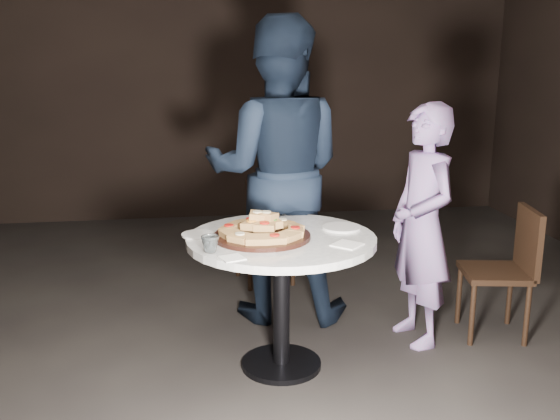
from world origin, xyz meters
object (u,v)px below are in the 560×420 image
focaccia_pile (262,227)px  serving_board (262,236)px  table (281,261)px  water_glass (210,244)px  diner_navy (277,172)px  diner_teal (422,226)px  chair_far (268,222)px  chair_right (509,263)px

focaccia_pile → serving_board: bearing=-96.0°
table → water_glass: size_ratio=13.52×
serving_board → diner_navy: diner_navy is taller
diner_teal → table: bearing=-84.6°
water_glass → chair_far: chair_far is taller
serving_board → diner_teal: bearing=14.2°
table → serving_board: serving_board is taller
focaccia_pile → chair_right: (1.52, 0.23, -0.35)m
water_glass → diner_navy: diner_navy is taller
water_glass → diner_navy: bearing=64.3°
diner_navy → diner_teal: bearing=158.9°
chair_right → table: bearing=-71.2°
table → serving_board: (-0.11, -0.02, 0.15)m
water_glass → diner_teal: (1.24, 0.44, -0.08)m
focaccia_pile → water_glass: size_ratio=5.22×
serving_board → table: bearing=11.7°
table → diner_navy: diner_navy is taller
table → focaccia_pile: bearing=-170.0°
serving_board → diner_navy: 0.80m
water_glass → diner_navy: 1.07m
table → focaccia_pile: (-0.10, -0.02, 0.20)m
chair_far → diner_teal: bearing=115.0°
focaccia_pile → diner_navy: (0.19, 0.75, 0.15)m
water_glass → table: bearing=30.1°
table → diner_teal: 0.90m
serving_board → diner_teal: diner_teal is taller
water_glass → focaccia_pile: bearing=36.3°
table → chair_right: bearing=8.4°
water_glass → chair_far: 1.61m
table → serving_board: 0.18m
table → serving_board: size_ratio=2.34×
water_glass → chair_right: size_ratio=0.11×
table → focaccia_pile: size_ratio=2.59×
focaccia_pile → water_glass: bearing=-143.7°
water_glass → chair_far: bearing=72.5°
table → chair_far: size_ratio=1.42×
table → serving_board: bearing=-168.3°
focaccia_pile → diner_navy: diner_navy is taller
chair_far → diner_navy: bearing=77.6°
chair_far → diner_teal: (0.77, -1.07, 0.23)m
table → diner_teal: (0.86, 0.22, 0.10)m
diner_teal → chair_far: bearing=-153.4°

